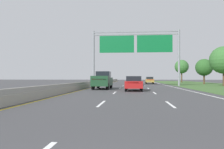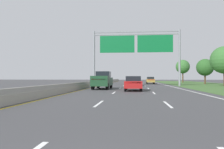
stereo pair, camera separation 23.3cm
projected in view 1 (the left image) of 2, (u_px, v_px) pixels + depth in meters
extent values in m
plane|color=#3D3D3F|center=(134.00, 86.00, 36.74)|extent=(220.00, 220.00, 0.00)
cube|color=white|center=(101.00, 104.00, 12.52)|extent=(0.14, 3.00, 0.01)
cube|color=white|center=(115.00, 93.00, 21.48)|extent=(0.14, 3.00, 0.01)
cube|color=white|center=(120.00, 88.00, 30.44)|extent=(0.14, 3.00, 0.01)
cube|color=white|center=(123.00, 86.00, 39.40)|extent=(0.14, 3.00, 0.01)
cube|color=white|center=(125.00, 84.00, 48.37)|extent=(0.14, 3.00, 0.01)
cube|color=white|center=(126.00, 83.00, 57.33)|extent=(0.14, 3.00, 0.01)
cube|color=white|center=(127.00, 82.00, 66.29)|extent=(0.14, 3.00, 0.01)
cube|color=white|center=(128.00, 82.00, 75.25)|extent=(0.14, 3.00, 0.01)
cube|color=white|center=(128.00, 81.00, 84.21)|extent=(0.14, 3.00, 0.01)
cube|color=white|center=(170.00, 104.00, 12.18)|extent=(0.14, 3.00, 0.01)
cube|color=white|center=(154.00, 93.00, 21.14)|extent=(0.14, 3.00, 0.01)
cube|color=white|center=(148.00, 88.00, 30.10)|extent=(0.14, 3.00, 0.01)
cube|color=white|center=(145.00, 86.00, 39.06)|extent=(0.14, 3.00, 0.01)
cube|color=white|center=(143.00, 84.00, 48.02)|extent=(0.14, 3.00, 0.01)
cube|color=white|center=(141.00, 83.00, 56.99)|extent=(0.14, 3.00, 0.01)
cube|color=white|center=(140.00, 82.00, 65.95)|extent=(0.14, 3.00, 0.01)
cube|color=white|center=(139.00, 82.00, 74.91)|extent=(0.14, 3.00, 0.01)
cube|color=white|center=(139.00, 81.00, 83.87)|extent=(0.14, 3.00, 0.01)
cube|color=white|center=(171.00, 86.00, 36.20)|extent=(0.16, 106.00, 0.01)
cube|color=gold|center=(98.00, 86.00, 37.29)|extent=(0.16, 106.00, 0.01)
cube|color=#3D602D|center=(224.00, 87.00, 35.46)|extent=(14.00, 110.00, 0.02)
cube|color=#99968E|center=(93.00, 85.00, 37.36)|extent=(0.60, 110.00, 0.55)
cube|color=#99968E|center=(93.00, 82.00, 37.36)|extent=(0.25, 110.00, 0.30)
cylinder|color=gray|center=(94.00, 58.00, 40.20)|extent=(0.36, 0.36, 9.59)
cylinder|color=gray|center=(179.00, 58.00, 38.85)|extent=(0.36, 0.36, 9.59)
cube|color=gray|center=(135.00, 32.00, 39.58)|extent=(14.70, 0.24, 0.20)
cube|color=gray|center=(135.00, 34.00, 39.58)|extent=(14.70, 0.24, 0.20)
cube|color=#0C602D|center=(117.00, 44.00, 39.67)|extent=(6.00, 0.12, 2.95)
cube|color=#0C602D|center=(155.00, 44.00, 39.08)|extent=(6.00, 0.12, 2.95)
cube|color=#193D23|center=(103.00, 82.00, 28.45)|extent=(2.08, 5.43, 1.00)
cube|color=black|center=(104.00, 75.00, 29.30)|extent=(1.75, 1.92, 0.78)
cube|color=#B21414|center=(99.00, 79.00, 25.81)|extent=(1.68, 0.10, 0.12)
cube|color=#193D23|center=(100.00, 77.00, 26.74)|extent=(2.03, 1.97, 0.20)
cylinder|color=black|center=(98.00, 85.00, 30.36)|extent=(0.31, 0.84, 0.84)
cylinder|color=black|center=(111.00, 85.00, 30.17)|extent=(0.31, 0.84, 0.84)
cylinder|color=black|center=(93.00, 86.00, 26.70)|extent=(0.31, 0.84, 0.84)
cylinder|color=black|center=(107.00, 86.00, 26.52)|extent=(0.31, 0.84, 0.84)
cube|color=maroon|center=(134.00, 84.00, 24.74)|extent=(1.82, 4.40, 0.72)
cube|color=black|center=(134.00, 79.00, 24.70)|extent=(1.57, 2.30, 0.52)
cube|color=#B21414|center=(134.00, 83.00, 22.59)|extent=(1.53, 0.08, 0.12)
cylinder|color=black|center=(127.00, 87.00, 26.30)|extent=(0.22, 0.66, 0.66)
cylinder|color=black|center=(141.00, 87.00, 26.15)|extent=(0.22, 0.66, 0.66)
cylinder|color=black|center=(126.00, 88.00, 23.32)|extent=(0.22, 0.66, 0.66)
cylinder|color=black|center=(142.00, 88.00, 23.17)|extent=(0.22, 0.66, 0.66)
cube|color=#A38438|center=(149.00, 81.00, 53.26)|extent=(1.83, 4.41, 0.72)
cube|color=black|center=(150.00, 78.00, 53.22)|extent=(1.57, 2.30, 0.52)
cube|color=#B21414|center=(150.00, 80.00, 51.11)|extent=(1.53, 0.08, 0.12)
cylinder|color=black|center=(146.00, 82.00, 54.82)|extent=(0.22, 0.66, 0.66)
cylinder|color=black|center=(152.00, 82.00, 54.67)|extent=(0.22, 0.66, 0.66)
cylinder|color=black|center=(146.00, 82.00, 51.84)|extent=(0.22, 0.66, 0.66)
cylinder|color=black|center=(154.00, 82.00, 51.69)|extent=(0.22, 0.66, 0.66)
cube|color=slate|center=(134.00, 82.00, 39.59)|extent=(1.86, 4.42, 0.72)
cube|color=black|center=(134.00, 78.00, 39.55)|extent=(1.58, 2.31, 0.52)
cube|color=#B21414|center=(134.00, 81.00, 37.44)|extent=(1.53, 0.09, 0.12)
cylinder|color=black|center=(130.00, 84.00, 41.15)|extent=(0.23, 0.66, 0.66)
cylinder|color=black|center=(139.00, 84.00, 40.99)|extent=(0.23, 0.66, 0.66)
cylinder|color=black|center=(129.00, 84.00, 38.17)|extent=(0.23, 0.66, 0.66)
cylinder|color=black|center=(139.00, 84.00, 38.01)|extent=(0.23, 0.66, 0.66)
cylinder|color=#4C3823|center=(224.00, 79.00, 37.67)|extent=(0.36, 0.36, 2.50)
sphere|color=#33662D|center=(224.00, 60.00, 37.71)|extent=(4.54, 4.54, 4.54)
cylinder|color=#4C3823|center=(204.00, 79.00, 48.49)|extent=(0.36, 0.36, 2.13)
sphere|color=#285623|center=(204.00, 67.00, 48.52)|extent=(3.60, 3.60, 3.60)
cylinder|color=#4C3823|center=(182.00, 77.00, 63.98)|extent=(0.36, 0.36, 2.93)
sphere|color=#33662D|center=(182.00, 67.00, 64.02)|extent=(3.84, 3.84, 3.84)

